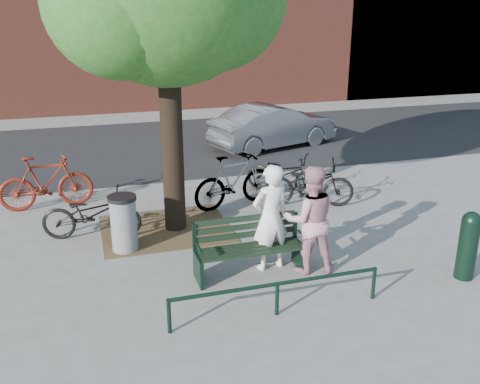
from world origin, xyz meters
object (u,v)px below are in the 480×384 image
object	(u,v)px
park_bench	(249,245)
bollard	(468,243)
litter_bin	(124,223)
bicycle_c	(308,183)
person_right	(310,220)
person_left	(270,218)
parked_car	(274,126)

from	to	relation	value
park_bench	bollard	distance (m)	3.40
park_bench	litter_bin	bearing A→B (deg)	142.16
litter_bin	bicycle_c	distance (m)	4.09
person_right	bollard	world-z (taller)	person_right
person_left	bollard	world-z (taller)	person_left
person_left	person_right	bearing A→B (deg)	145.51
bollard	litter_bin	bearing A→B (deg)	153.13
person_left	person_right	distance (m)	0.62
bollard	parked_car	world-z (taller)	parked_car
person_right	bollard	size ratio (longest dim) A/B	1.59
person_right	bicycle_c	size ratio (longest dim) A/B	0.92
person_left	litter_bin	size ratio (longest dim) A/B	1.74
bollard	litter_bin	size ratio (longest dim) A/B	1.10
park_bench	bicycle_c	size ratio (longest dim) A/B	0.91
person_right	litter_bin	xyz separation A→B (m)	(-2.77, 1.59, -0.37)
park_bench	person_right	distance (m)	1.05
bollard	person_left	bearing A→B (deg)	156.92
person_left	parked_car	bearing A→B (deg)	-121.36
person_left	litter_bin	xyz separation A→B (m)	(-2.20, 1.34, -0.37)
park_bench	person_left	bearing A→B (deg)	10.60
parked_car	person_left	bearing A→B (deg)	142.68
person_right	litter_bin	distance (m)	3.21
park_bench	parked_car	distance (m)	7.96
person_right	person_left	bearing A→B (deg)	-13.64
bollard	litter_bin	world-z (taller)	bollard
park_bench	person_left	world-z (taller)	person_left
park_bench	bicycle_c	world-z (taller)	bicycle_c
person_right	litter_bin	bearing A→B (deg)	-19.82
person_left	parked_car	xyz separation A→B (m)	(2.73, 7.26, -0.24)
park_bench	parked_car	xyz separation A→B (m)	(3.11, 7.33, 0.16)
person_right	bicycle_c	bearing A→B (deg)	-103.48
litter_bin	bicycle_c	xyz separation A→B (m)	(3.94, 1.10, -0.01)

